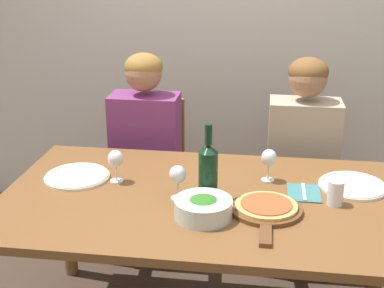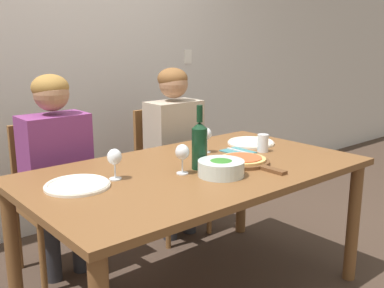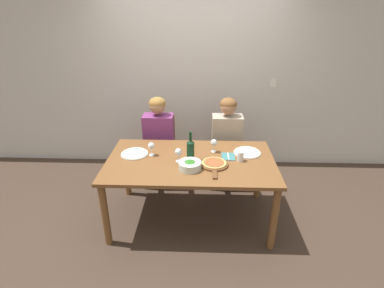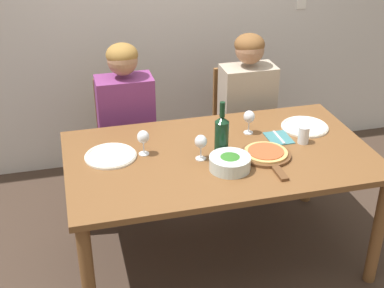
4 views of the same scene
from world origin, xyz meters
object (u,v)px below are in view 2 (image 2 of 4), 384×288
dinner_plate_left (77,185)px  water_tumbler (262,143)px  chair_left (52,193)px  pizza_on_board (244,161)px  broccoli_bowl (221,168)px  fork_on_napkin (238,152)px  wine_glass_left (115,158)px  wine_bottle (200,144)px  dinner_plate_right (251,142)px  chair_right (166,167)px  wine_glass_right (206,135)px  wine_glass_centre (182,153)px  person_man (175,137)px  person_woman (57,158)px

dinner_plate_left → water_tumbler: size_ratio=2.82×
chair_left → pizza_on_board: 1.20m
broccoli_bowl → fork_on_napkin: bearing=34.2°
pizza_on_board → wine_glass_left: 0.71m
wine_bottle → dinner_plate_left: size_ratio=1.12×
dinner_plate_left → dinner_plate_right: (1.24, 0.07, 0.00)m
pizza_on_board → wine_glass_left: (-0.67, 0.21, 0.09)m
chair_right → wine_glass_right: 0.76m
chair_right → dinner_plate_right: 0.73m
wine_bottle → fork_on_napkin: wine_bottle is taller
chair_left → dinner_plate_left: bearing=-103.5°
wine_bottle → dinner_plate_left: bearing=167.8°
broccoli_bowl → wine_glass_right: size_ratio=1.52×
dinner_plate_left → fork_on_napkin: (1.02, -0.02, -0.01)m
chair_right → wine_glass_centre: chair_right is taller
dinner_plate_right → water_tumbler: water_tumbler is taller
chair_right → person_man: size_ratio=0.75×
dinner_plate_right → wine_glass_right: size_ratio=1.97×
broccoli_bowl → wine_glass_left: 0.52m
fork_on_napkin → wine_glass_right: bearing=143.4°
dinner_plate_left → wine_glass_right: size_ratio=1.97×
person_man → wine_bottle: person_man is taller
dinner_plate_left → water_tumbler: water_tumbler is taller
chair_right → chair_left: bearing=180.0°
person_woman → broccoli_bowl: 1.02m
person_man → chair_right: bearing=90.0°
dinner_plate_left → pizza_on_board: (0.86, -0.22, 0.01)m
chair_left → dinner_plate_left: (-0.18, -0.73, 0.27)m
fork_on_napkin → pizza_on_board: bearing=-129.0°
broccoli_bowl → water_tumbler: 0.55m
chair_left → dinner_plate_right: size_ratio=3.06×
chair_right → person_man: 0.27m
wine_glass_right → fork_on_napkin: wine_glass_right is taller
wine_glass_centre → pizza_on_board: bearing=-10.6°
wine_bottle → water_tumbler: bearing=3.0°
wine_bottle → pizza_on_board: wine_bottle is taller
dinner_plate_left → pizza_on_board: size_ratio=0.69×
dinner_plate_left → chair_right: bearing=34.7°
wine_glass_right → water_tumbler: (0.27, -0.20, -0.05)m
person_woman → fork_on_napkin: (0.84, -0.64, 0.02)m
person_woman → dinner_plate_right: person_woman is taller
chair_left → fork_on_napkin: 1.16m
person_man → wine_glass_centre: bearing=-126.2°
wine_glass_left → wine_glass_centre: same height
chair_right → pizza_on_board: (-0.19, -0.95, 0.28)m
dinner_plate_right → wine_bottle: bearing=-161.5°
wine_glass_right → person_woman: bearing=142.8°
person_man → pizza_on_board: bearing=-102.9°
person_woman → person_man: same height
chair_left → wine_glass_left: bearing=-88.9°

